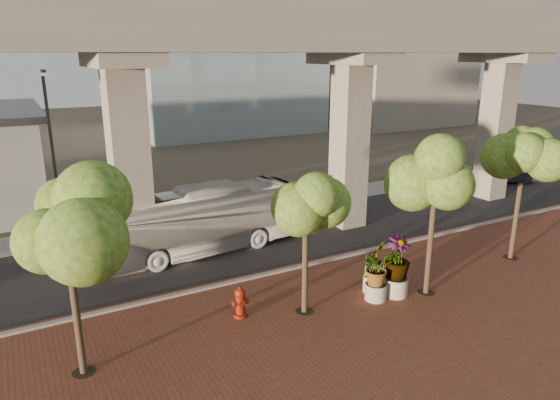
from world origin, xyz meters
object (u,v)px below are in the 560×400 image
planter_front (377,270)px  parked_car (505,173)px  transit_bus (192,223)px  fire_hydrant (240,302)px

planter_front → parked_car: bearing=26.1°
parked_car → transit_bus: bearing=114.4°
parked_car → planter_front: size_ratio=2.25×
transit_bus → parked_car: size_ratio=2.44×
transit_bus → parked_car: transit_bus is taller
parked_car → fire_hydrant: bearing=128.7°
transit_bus → fire_hydrant: transit_bus is taller
fire_hydrant → planter_front: size_ratio=0.58×
fire_hydrant → planter_front: planter_front is taller
transit_bus → planter_front: transit_bus is taller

